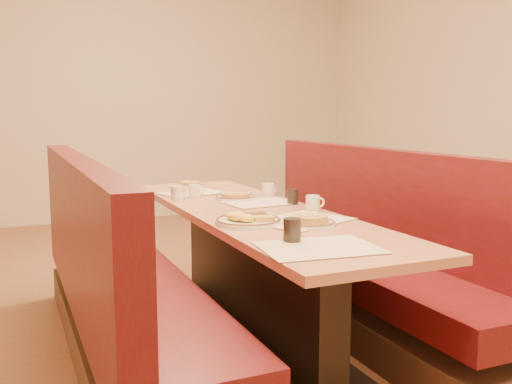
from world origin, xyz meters
name	(u,v)px	position (x,y,z in m)	size (l,w,h in m)	color
ground	(252,341)	(0.00, 0.00, 0.00)	(8.00, 8.00, 0.00)	#9E6647
diner_table	(252,276)	(0.00, 0.00, 0.37)	(0.70, 2.50, 0.75)	black
booth_left	(117,295)	(-0.73, 0.00, 0.36)	(0.55, 2.50, 1.05)	#4C3326
booth_right	(363,264)	(0.73, 0.00, 0.36)	(0.55, 2.50, 1.05)	#4C3326
placemat_near_left	(319,247)	(-0.12, -0.94, 0.75)	(0.44, 0.33, 0.00)	beige
placemat_near_right	(302,220)	(0.08, -0.42, 0.75)	(0.45, 0.34, 0.00)	beige
placemat_far_left	(192,193)	(-0.12, 0.70, 0.75)	(0.38, 0.28, 0.00)	beige
placemat_far_right	(260,203)	(0.12, 0.15, 0.75)	(0.38, 0.28, 0.00)	beige
pancake_plate	(309,221)	(0.07, -0.52, 0.77)	(0.25, 0.25, 0.06)	white
eggs_plate	(248,220)	(-0.18, -0.38, 0.77)	(0.31, 0.31, 0.06)	white
extra_plate_mid	(235,197)	(0.04, 0.34, 0.77)	(0.25, 0.25, 0.05)	white
extra_plate_far	(191,184)	(-0.02, 1.05, 0.76)	(0.20, 0.20, 0.04)	white
coffee_mug_a	(313,203)	(0.28, -0.18, 0.79)	(0.11, 0.07, 0.08)	white
coffee_mug_b	(195,191)	(-0.15, 0.52, 0.79)	(0.10, 0.07, 0.08)	white
coffee_mug_c	(269,190)	(0.28, 0.39, 0.79)	(0.10, 0.07, 0.08)	white
coffee_mug_d	(178,193)	(-0.28, 0.47, 0.79)	(0.11, 0.08, 0.08)	white
soda_tumbler_near	(292,230)	(-0.17, -0.80, 0.80)	(0.07, 0.07, 0.10)	black
soda_tumbler_mid	(293,196)	(0.28, 0.06, 0.79)	(0.06, 0.06, 0.09)	black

